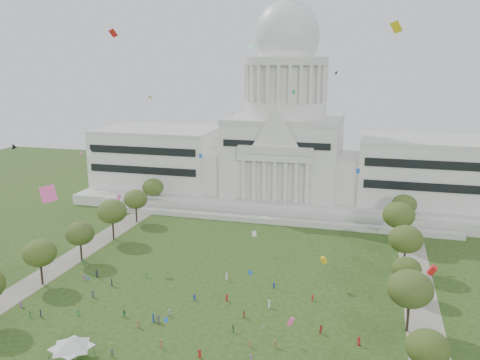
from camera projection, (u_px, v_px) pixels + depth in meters
name	position (u px, v px, depth m)	size (l,w,h in m)	color
ground	(182.00, 344.00, 102.50)	(400.00, 400.00, 0.00)	#254214
capitol	(285.00, 147.00, 204.16)	(160.00, 64.50, 91.30)	beige
path_left	(62.00, 264.00, 142.92)	(8.00, 160.00, 0.04)	gray
path_right	(421.00, 306.00, 118.44)	(8.00, 160.00, 0.04)	gray
row_tree_r_1	(428.00, 348.00, 87.32)	(7.58, 7.58, 10.78)	black
row_tree_l_2	(40.00, 253.00, 128.30)	(8.42, 8.42, 11.97)	black
row_tree_r_2	(410.00, 289.00, 105.42)	(9.55, 9.55, 13.58)	black
row_tree_l_3	(80.00, 234.00, 143.74)	(8.12, 8.12, 11.55)	black
row_tree_r_3	(407.00, 269.00, 121.97)	(7.01, 7.01, 9.98)	black
row_tree_l_4	(112.00, 211.00, 160.85)	(9.29, 9.29, 13.21)	black
row_tree_r_4	(406.00, 239.00, 135.99)	(9.19, 9.19, 13.06)	black
row_tree_l_5	(136.00, 199.00, 178.83)	(8.33, 8.33, 11.85)	black
row_tree_r_5	(399.00, 215.00, 155.11)	(9.82, 9.82, 13.96)	black
row_tree_l_6	(153.00, 187.00, 196.32)	(8.19, 8.19, 11.64)	black
row_tree_r_6	(404.00, 205.00, 171.65)	(8.42, 8.42, 11.97)	black
event_tent	(71.00, 342.00, 96.20)	(11.07, 11.07, 4.91)	#4C4C4C
person_0	(359.00, 341.00, 102.01)	(0.93, 0.60, 1.90)	#B21E1E
person_2	(321.00, 329.00, 106.29)	(0.97, 0.60, 1.99)	#B21E1E
person_3	(251.00, 359.00, 96.27)	(1.02, 0.52, 1.57)	#994C8C
person_4	(233.00, 328.00, 107.01)	(1.03, 0.56, 1.76)	#33723F
person_5	(169.00, 312.00, 113.93)	(1.46, 0.58, 1.57)	silver
person_7	(112.00, 352.00, 98.15)	(0.62, 0.45, 1.70)	#4C4C51
person_8	(124.00, 314.00, 113.33)	(0.82, 0.50, 1.68)	#33723F
person_9	(275.00, 343.00, 101.30)	(1.08, 0.56, 1.67)	olive
person_10	(244.00, 314.00, 112.96)	(1.03, 0.56, 1.77)	#B21E1E
distant_crowd	(150.00, 301.00, 119.04)	(65.48, 36.26, 1.93)	#994C8C
kite_swarm	(197.00, 216.00, 103.24)	(89.57, 100.89, 59.24)	black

